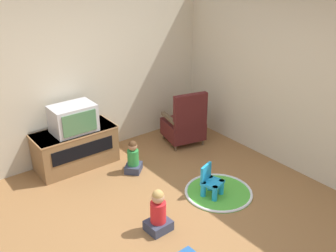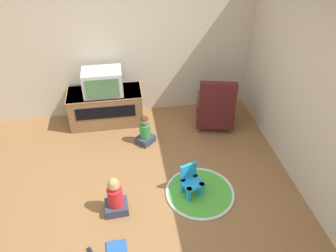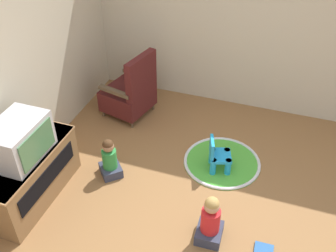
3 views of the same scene
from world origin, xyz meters
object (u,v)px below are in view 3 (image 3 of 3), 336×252
tv_cabinet (27,175)px  yellow_kid_chair (218,157)px  child_watching_left (110,160)px  child_watching_center (210,221)px  television (19,140)px  black_armchair (131,93)px

tv_cabinet → yellow_kid_chair: 2.16m
child_watching_left → child_watching_center: child_watching_center is taller
tv_cabinet → child_watching_center: 2.01m
television → black_armchair: (1.81, -0.40, -0.45)m
tv_cabinet → child_watching_left: bearing=-48.8°
tv_cabinet → television: (0.00, -0.03, 0.49)m
black_armchair → television: bearing=0.6°
tv_cabinet → television: television is taller
tv_cabinet → black_armchair: black_armchair is taller
black_armchair → yellow_kid_chair: (-0.71, -1.42, -0.17)m
television → child_watching_center: television is taller
black_armchair → child_watching_left: black_armchair is taller
child_watching_center → child_watching_left: bearing=66.4°
yellow_kid_chair → child_watching_left: child_watching_left is taller
child_watching_left → tv_cabinet: bearing=88.8°
television → yellow_kid_chair: size_ratio=1.43×
television → yellow_kid_chair: (1.10, -1.82, -0.62)m
yellow_kid_chair → child_watching_center: (-1.00, -0.15, 0.06)m
child_watching_left → child_watching_center: size_ratio=0.91×
tv_cabinet → black_armchair: bearing=-13.4°
tv_cabinet → child_watching_left: tv_cabinet is taller
television → black_armchair: television is taller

